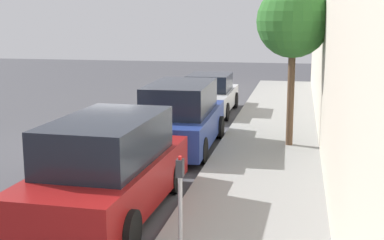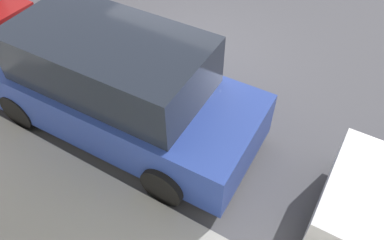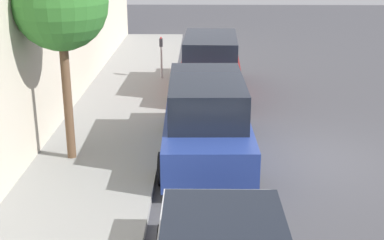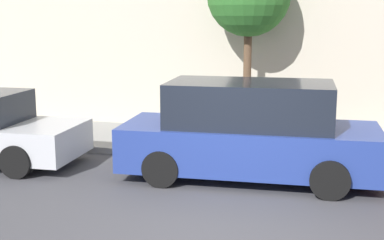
# 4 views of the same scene
# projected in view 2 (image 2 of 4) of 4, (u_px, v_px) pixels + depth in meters

# --- Properties ---
(ground_plane) EXTENTS (60.00, 60.00, 0.00)m
(ground_plane) POSITION_uv_depth(u_px,v_px,m) (196.00, 56.00, 8.20)
(ground_plane) COLOR #424247
(sidewalk) EXTENTS (2.83, 32.00, 0.15)m
(sidewalk) POSITION_uv_depth(u_px,v_px,m) (20.00, 236.00, 5.27)
(sidewalk) COLOR gray
(sidewalk) RESTS_ON ground_plane
(parked_minivan_second) EXTENTS (2.02, 4.94, 1.90)m
(parked_minivan_second) POSITION_uv_depth(u_px,v_px,m) (115.00, 86.00, 6.16)
(parked_minivan_second) COLOR navy
(parked_minivan_second) RESTS_ON ground_plane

